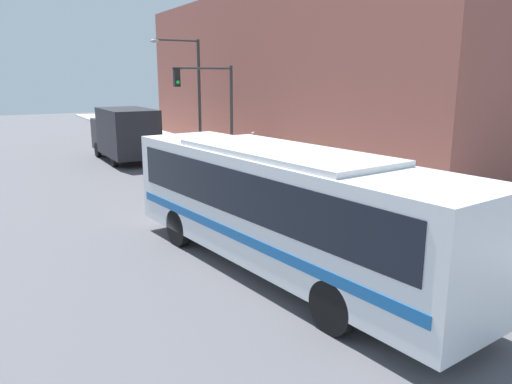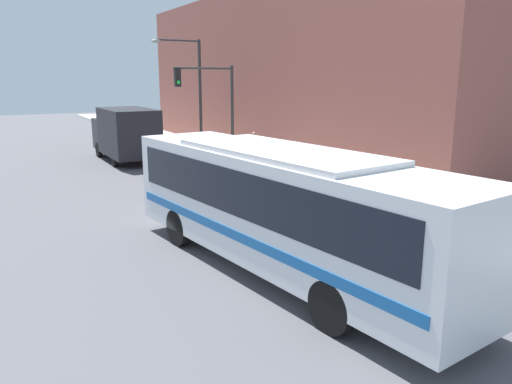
{
  "view_description": "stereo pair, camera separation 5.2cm",
  "coord_description": "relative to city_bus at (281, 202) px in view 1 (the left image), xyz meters",
  "views": [
    {
      "loc": [
        -6.75,
        -10.71,
        4.82
      ],
      "look_at": [
        0.59,
        2.25,
        1.35
      ],
      "focal_mm": 35.0,
      "sensor_mm": 36.0,
      "label": 1
    },
    {
      "loc": [
        -6.7,
        -10.73,
        4.82
      ],
      "look_at": [
        0.59,
        2.25,
        1.35
      ],
      "focal_mm": 35.0,
      "sensor_mm": 36.0,
      "label": 2
    }
  ],
  "objects": [
    {
      "name": "delivery_truck",
      "position": [
        1.19,
        18.72,
        -0.17
      ],
      "size": [
        2.46,
        6.55,
        3.05
      ],
      "color": "black",
      "rests_on": "ground_plane"
    },
    {
      "name": "traffic_light_pole",
      "position": [
        4.53,
        13.88,
        1.9
      ],
      "size": [
        3.28,
        0.35,
        5.2
      ],
      "color": "#2D2D2D",
      "rests_on": "sidewalk"
    },
    {
      "name": "fire_hydrant",
      "position": [
        5.51,
        6.44,
        -1.28
      ],
      "size": [
        0.26,
        0.35,
        0.79
      ],
      "color": "#999999",
      "rests_on": "sidewalk"
    },
    {
      "name": "ground_plane",
      "position": [
        0.41,
        0.74,
        -1.83
      ],
      "size": [
        120.0,
        120.0,
        0.0
      ],
      "primitive_type": "plane",
      "color": "#515156"
    },
    {
      "name": "pedestrian_near_corner",
      "position": [
        7.23,
        14.33,
        -0.84
      ],
      "size": [
        0.34,
        0.34,
        1.64
      ],
      "color": "#47382D",
      "rests_on": "sidewalk"
    },
    {
      "name": "parking_meter",
      "position": [
        5.51,
        10.65,
        -0.75
      ],
      "size": [
        0.14,
        0.14,
        1.37
      ],
      "color": "#2D2D2D",
      "rests_on": "sidewalk"
    },
    {
      "name": "city_bus",
      "position": [
        0.0,
        0.0,
        0.0
      ],
      "size": [
        3.67,
        10.98,
        3.14
      ],
      "rotation": [
        0.0,
        0.0,
        0.11
      ],
      "color": "silver",
      "rests_on": "ground_plane"
    },
    {
      "name": "street_lamp",
      "position": [
        5.33,
        18.37,
        2.43
      ],
      "size": [
        2.99,
        0.28,
        6.77
      ],
      "color": "#2D2D2D",
      "rests_on": "sidewalk"
    },
    {
      "name": "sidewalk",
      "position": [
        6.54,
        20.74,
        -1.75
      ],
      "size": [
        3.24,
        70.0,
        0.16
      ],
      "color": "#B7B2A8",
      "rests_on": "ground_plane"
    },
    {
      "name": "building_facade",
      "position": [
        11.16,
        17.39,
        3.13
      ],
      "size": [
        6.0,
        31.3,
        9.93
      ],
      "color": "brown",
      "rests_on": "ground_plane"
    }
  ]
}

